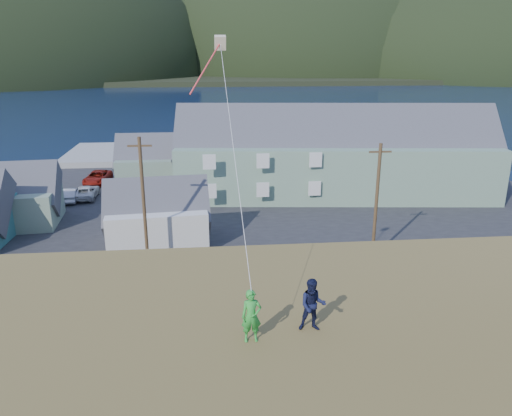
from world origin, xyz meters
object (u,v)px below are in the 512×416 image
Objects in this scene: shed_palegreen_far at (164,162)px; kite_flyer_navy at (313,305)px; lodge at (335,154)px; shed_white at (157,215)px; kite_flyer_green at (251,316)px; shed_palegreen_near at (4,198)px; wharf at (161,153)px.

shed_palegreen_far is 6.61× the size of kite_flyer_navy.
lodge is 20.99× the size of kite_flyer_navy.
lodge is 19.17m from shed_palegreen_far.
lodge is at bearing 30.78° from shed_white.
shed_palegreen_far is 6.83× the size of kite_flyer_green.
kite_flyer_navy is (7.05, -25.13, 5.51)m from shed_white.
lodge is 3.18× the size of shed_palegreen_far.
shed_palegreen_near is at bearing -162.13° from lodge.
lodge reaches higher than shed_palegreen_far.
shed_palegreen_far is at bearing -83.55° from wharf.
kite_flyer_navy is (20.77, -30.79, 5.46)m from shed_palegreen_near.
wharf is 16.30× the size of kite_flyer_navy.
shed_palegreen_far is (-0.98, 18.29, 0.23)m from shed_white.
kite_flyer_green is (5.25, -25.53, 5.49)m from shed_white.
shed_palegreen_far reaches higher than shed_white.
lodge is 39.86m from kite_flyer_green.
wharf is at bearing 96.64° from shed_palegreen_far.
shed_palegreen_near is at bearing -111.16° from wharf.
kite_flyer_navy is (-10.12, -37.47, 3.56)m from lodge.
shed_palegreen_far is 44.47m from kite_flyer_navy.
shed_white is 5.34× the size of kite_flyer_navy.
kite_flyer_green is (8.00, -59.52, 7.52)m from wharf.
kite_flyer_navy reaches higher than shed_palegreen_near.
kite_flyer_green is at bearing -63.41° from shed_palegreen_near.
shed_palegreen_near is (-30.89, -6.68, -1.90)m from lodge.
shed_palegreen_near is (-10.96, -28.33, 2.09)m from wharf.
kite_flyer_green reaches higher than shed_white.
kite_flyer_green is at bearing -101.80° from lodge.
kite_flyer_navy reaches higher than shed_palegreen_far.
shed_white is 26.68m from kite_flyer_navy.
kite_flyer_green is (6.23, -43.82, 5.26)m from shed_palegreen_far.
wharf is 15.97m from shed_palegreen_far.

